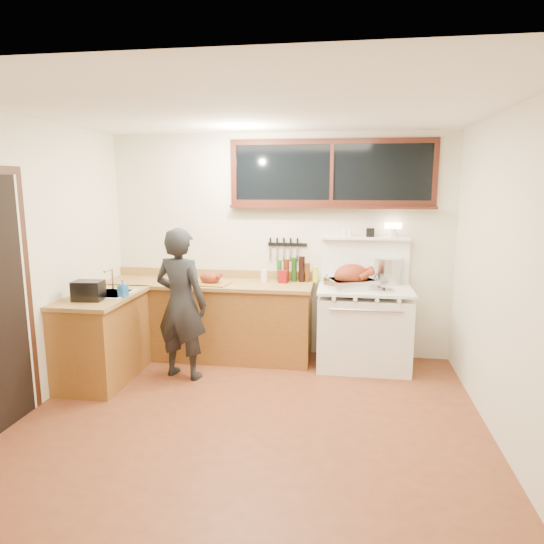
% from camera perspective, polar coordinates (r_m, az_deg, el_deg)
% --- Properties ---
extents(ground_plane, '(4.00, 3.50, 0.02)m').
position_cam_1_polar(ground_plane, '(4.45, -2.36, -16.85)').
color(ground_plane, '#612E19').
extents(room_shell, '(4.10, 3.60, 2.65)m').
position_cam_1_polar(room_shell, '(3.98, -2.54, 4.93)').
color(room_shell, beige).
rests_on(room_shell, ground).
extents(counter_back, '(2.44, 0.64, 1.00)m').
position_cam_1_polar(counter_back, '(5.78, -7.51, -5.51)').
color(counter_back, brown).
rests_on(counter_back, ground).
extents(counter_left, '(0.64, 1.09, 0.90)m').
position_cam_1_polar(counter_left, '(5.37, -19.32, -7.27)').
color(counter_left, brown).
rests_on(counter_left, ground).
extents(sink_unit, '(0.50, 0.45, 0.37)m').
position_cam_1_polar(sink_unit, '(5.33, -19.00, -2.99)').
color(sink_unit, white).
rests_on(sink_unit, counter_left).
extents(vintage_stove, '(1.02, 0.74, 1.59)m').
position_cam_1_polar(vintage_stove, '(5.53, 10.74, -6.20)').
color(vintage_stove, white).
rests_on(vintage_stove, ground).
extents(back_window, '(2.32, 0.13, 0.77)m').
position_cam_1_polar(back_window, '(5.61, 7.01, 10.68)').
color(back_window, black).
rests_on(back_window, room_shell).
extents(knife_strip, '(0.46, 0.03, 0.28)m').
position_cam_1_polar(knife_strip, '(5.70, 1.64, 3.16)').
color(knife_strip, black).
rests_on(knife_strip, room_shell).
extents(man, '(0.65, 0.51, 1.59)m').
position_cam_1_polar(man, '(5.13, -10.65, -3.68)').
color(man, black).
rests_on(man, ground).
extents(soap_bottle, '(0.10, 0.10, 0.17)m').
position_cam_1_polar(soap_bottle, '(5.10, -17.13, -1.86)').
color(soap_bottle, blue).
rests_on(soap_bottle, counter_left).
extents(toaster, '(0.30, 0.22, 0.19)m').
position_cam_1_polar(toaster, '(5.06, -20.80, -2.06)').
color(toaster, black).
rests_on(toaster, counter_left).
extents(cutting_board, '(0.46, 0.37, 0.14)m').
position_cam_1_polar(cutting_board, '(5.53, -7.25, -0.89)').
color(cutting_board, olive).
rests_on(cutting_board, counter_back).
extents(roast_turkey, '(0.61, 0.55, 0.27)m').
position_cam_1_polar(roast_turkey, '(5.36, 9.39, -0.76)').
color(roast_turkey, silver).
rests_on(roast_turkey, vintage_stove).
extents(stockpot, '(0.41, 0.41, 0.30)m').
position_cam_1_polar(stockpot, '(5.67, 13.51, 0.14)').
color(stockpot, silver).
rests_on(stockpot, vintage_stove).
extents(saucepan, '(0.19, 0.27, 0.11)m').
position_cam_1_polar(saucepan, '(5.70, 10.68, -0.66)').
color(saucepan, silver).
rests_on(saucepan, vintage_stove).
extents(pot_lid, '(0.28, 0.28, 0.04)m').
position_cam_1_polar(pot_lid, '(5.28, 13.03, -2.09)').
color(pot_lid, silver).
rests_on(pot_lid, vintage_stove).
extents(coffee_tin, '(0.11, 0.09, 0.15)m').
position_cam_1_polar(coffee_tin, '(5.56, 1.31, -0.55)').
color(coffee_tin, maroon).
rests_on(coffee_tin, counter_back).
extents(pitcher, '(0.09, 0.09, 0.15)m').
position_cam_1_polar(pitcher, '(5.60, -0.93, -0.46)').
color(pitcher, white).
rests_on(pitcher, counter_back).
extents(bottle_cluster, '(0.48, 0.07, 0.30)m').
position_cam_1_polar(bottle_cluster, '(5.63, 2.85, 0.16)').
color(bottle_cluster, black).
rests_on(bottle_cluster, counter_back).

